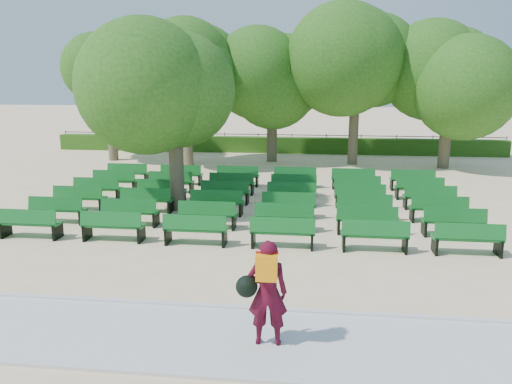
% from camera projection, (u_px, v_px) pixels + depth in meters
% --- Properties ---
extents(ground, '(120.00, 120.00, 0.00)m').
position_uv_depth(ground, '(238.00, 218.00, 15.61)').
color(ground, beige).
extents(paving, '(30.00, 2.20, 0.06)m').
position_uv_depth(paving, '(170.00, 337.00, 8.44)').
color(paving, silver).
rests_on(paving, ground).
extents(curb, '(30.00, 0.12, 0.10)m').
position_uv_depth(curb, '(187.00, 306.00, 9.55)').
color(curb, silver).
rests_on(curb, ground).
extents(hedge, '(26.00, 0.70, 0.90)m').
position_uv_depth(hedge, '(274.00, 145.00, 29.05)').
color(hedge, '#2B5916').
rests_on(hedge, ground).
extents(fence, '(26.00, 0.10, 1.02)m').
position_uv_depth(fence, '(275.00, 152.00, 29.54)').
color(fence, black).
rests_on(fence, ground).
extents(tree_line, '(21.80, 6.80, 7.04)m').
position_uv_depth(tree_line, '(268.00, 164.00, 25.28)').
color(tree_line, '#2D621A').
rests_on(tree_line, ground).
extents(bench_array, '(1.68, 0.54, 1.06)m').
position_uv_depth(bench_array, '(255.00, 207.00, 16.62)').
color(bench_array, '#116521').
rests_on(bench_array, ground).
extents(tree_among, '(4.41, 4.41, 6.15)m').
position_uv_depth(tree_among, '(173.00, 83.00, 15.75)').
color(tree_among, brown).
rests_on(tree_among, ground).
extents(person, '(0.84, 0.51, 1.77)m').
position_uv_depth(person, '(266.00, 291.00, 7.99)').
color(person, '#44091A').
rests_on(person, ground).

